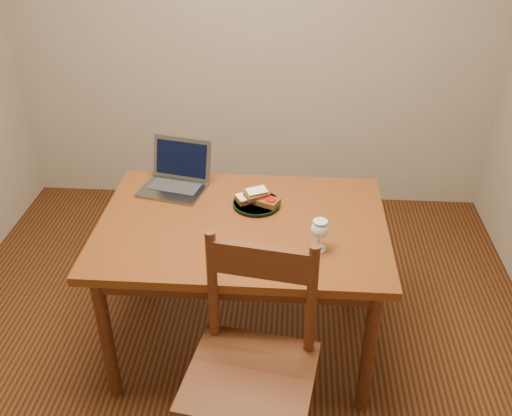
# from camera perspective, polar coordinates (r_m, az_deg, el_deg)

# --- Properties ---
(floor) EXTENTS (3.20, 3.20, 0.02)m
(floor) POSITION_cam_1_polar(r_m,az_deg,el_deg) (2.99, -2.52, -14.59)
(floor) COLOR black
(floor) RESTS_ON ground
(back_wall) EXTENTS (3.20, 0.02, 2.60)m
(back_wall) POSITION_cam_1_polar(r_m,az_deg,el_deg) (3.76, -0.23, 18.75)
(back_wall) COLOR gray
(back_wall) RESTS_ON floor
(table) EXTENTS (1.30, 0.90, 0.74)m
(table) POSITION_cam_1_polar(r_m,az_deg,el_deg) (2.62, -1.36, -2.99)
(table) COLOR #4B240C
(table) RESTS_ON floor
(chair) EXTENTS (0.54, 0.52, 0.50)m
(chair) POSITION_cam_1_polar(r_m,az_deg,el_deg) (2.20, -0.40, -15.05)
(chair) COLOR #35160B
(chair) RESTS_ON floor
(plate) EXTENTS (0.23, 0.23, 0.02)m
(plate) POSITION_cam_1_polar(r_m,az_deg,el_deg) (2.69, 0.05, 0.41)
(plate) COLOR black
(plate) RESTS_ON table
(sandwich_cheese) EXTENTS (0.13, 0.11, 0.04)m
(sandwich_cheese) POSITION_cam_1_polar(r_m,az_deg,el_deg) (2.69, -0.73, 1.06)
(sandwich_cheese) COLOR #381E0C
(sandwich_cheese) RESTS_ON plate
(sandwich_tomato) EXTENTS (0.15, 0.12, 0.04)m
(sandwich_tomato) POSITION_cam_1_polar(r_m,az_deg,el_deg) (2.66, 0.96, 0.79)
(sandwich_tomato) COLOR #381E0C
(sandwich_tomato) RESTS_ON plate
(sandwich_top) EXTENTS (0.13, 0.11, 0.03)m
(sandwich_top) POSITION_cam_1_polar(r_m,az_deg,el_deg) (2.67, 0.06, 1.44)
(sandwich_top) COLOR #381E0C
(sandwich_top) RESTS_ON plate
(milk_glass) EXTENTS (0.07, 0.07, 0.14)m
(milk_glass) POSITION_cam_1_polar(r_m,az_deg,el_deg) (2.38, 6.36, -2.72)
(milk_glass) COLOR white
(milk_glass) RESTS_ON table
(laptop) EXTENTS (0.36, 0.34, 0.22)m
(laptop) POSITION_cam_1_polar(r_m,az_deg,el_deg) (2.86, -7.93, 3.29)
(laptop) COLOR slate
(laptop) RESTS_ON table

